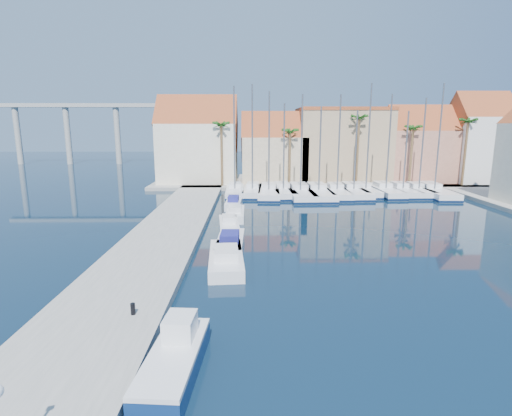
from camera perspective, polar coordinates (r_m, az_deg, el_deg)
The scene contains 34 objects.
ground at distance 19.36m, azimuth 5.04°, elevation -16.85°, with size 260.00×260.00×0.00m, color black.
quay_west at distance 32.49m, azimuth -13.55°, elevation -4.70°, with size 6.00×77.00×0.50m, color gray.
shore_north at distance 66.60m, azimuth 9.41°, elevation 3.77°, with size 54.00×16.00×0.50m, color gray.
bollard at distance 20.20m, azimuth -17.18°, elevation -13.61°, with size 0.22×0.22×0.56m, color black.
fishing_boat at distance 16.42m, azimuth -11.49°, elevation -20.20°, with size 2.18×5.46×1.87m.
motorboat_west_0 at distance 27.05m, azimuth -4.30°, elevation -7.17°, with size 2.66×7.03×1.40m.
motorboat_west_1 at distance 30.65m, azimuth -3.69°, elevation -4.89°, with size 2.07×6.11×1.40m.
motorboat_west_2 at distance 36.18m, azimuth -3.91°, elevation -2.31°, with size 2.11×5.28×1.40m.
motorboat_west_3 at distance 40.52m, azimuth -3.00°, elevation -0.77°, with size 1.82×5.62×1.40m.
motorboat_west_4 at distance 46.08m, azimuth -3.20°, elevation 0.74°, with size 1.92×5.36×1.40m.
sailboat_0 at distance 54.06m, azimuth -3.02°, elevation 2.51°, with size 2.53×8.96×14.21m.
sailboat_1 at distance 54.01m, azimuth -0.49°, elevation 2.52°, with size 2.86×8.84×14.43m.
sailboat_2 at distance 53.34m, azimuth 1.83°, elevation 2.34°, with size 3.22×10.55×13.49m.
sailboat_3 at distance 54.23m, azimuth 3.84°, elevation 2.46°, with size 3.26×10.20×12.07m.
sailboat_4 at distance 53.38m, azimuth 6.25°, elevation 2.26°, with size 3.37×11.84×13.10m.
sailboat_5 at distance 53.78m, azimuth 8.81°, elevation 2.25°, with size 3.20×11.72×11.60m.
sailboat_6 at distance 54.48m, azimuth 11.38°, elevation 2.32°, with size 2.96×10.10×13.12m.
sailboat_7 at distance 55.47m, azimuth 13.60°, elevation 2.35°, with size 3.14×10.64×11.20m.
sailboat_8 at distance 56.23m, azimuth 15.25°, elevation 2.49°, with size 2.63×8.46×14.58m.
sailboat_9 at distance 57.23m, azimuth 17.87°, elevation 2.43°, with size 2.82×10.01×13.26m.
sailboat_10 at distance 57.84m, azimuth 20.05°, elevation 2.36°, with size 2.60×9.06×11.13m.
sailboat_11 at distance 58.37m, azimuth 22.04°, elevation 2.33°, with size 2.31×8.50×12.76m.
sailboat_12 at distance 58.99m, azimuth 23.88°, elevation 2.24°, with size 3.51×11.52×14.54m.
building_0 at distance 64.48m, azimuth -8.23°, elevation 9.15°, with size 12.30×9.00×13.50m.
building_1 at distance 64.15m, azimuth 2.60°, elevation 8.14°, with size 10.30×8.00×11.00m.
building_2 at distance 66.66m, azimuth 12.15°, elevation 8.86°, with size 14.20×10.20×11.50m.
building_3 at distance 69.42m, azimuth 22.12°, elevation 8.04°, with size 10.30×8.00×12.00m.
building_4 at distance 72.47m, azimuth 29.13°, elevation 8.43°, with size 8.30×8.00×14.00m.
palm_0 at distance 59.05m, azimuth -4.99°, elevation 11.48°, with size 2.60×2.60×10.15m.
palm_1 at distance 59.21m, azimuth 4.89°, elevation 10.57°, with size 2.60×2.60×9.15m.
palm_2 at distance 61.02m, azimuth 14.52°, elevation 12.05°, with size 2.60×2.60×11.15m.
palm_3 at distance 63.58m, azimuth 21.53°, elevation 10.32°, with size 2.60×2.60×9.65m.
palm_4 at distance 66.99m, azimuth 28.04°, elevation 10.61°, with size 2.60×2.60×10.65m.
viaduct at distance 105.67m, azimuth -21.96°, elevation 11.40°, with size 48.00×2.20×14.45m.
Camera 1 is at (-1.90, -16.91, 9.23)m, focal length 28.00 mm.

